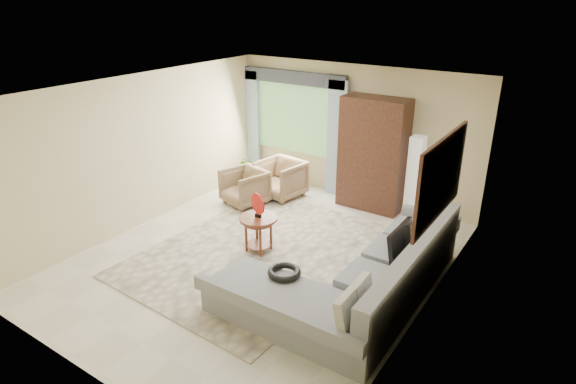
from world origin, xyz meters
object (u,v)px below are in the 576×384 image
Objects in this scene: floor_lamp at (414,177)px; armoire at (373,154)px; coffee_table at (259,234)px; sectional_sofa at (363,284)px; armchair_right at (281,179)px; tv_screen at (401,243)px; potted_plant at (252,169)px; armchair_left at (245,187)px.

armoire is at bearing -175.71° from floor_lamp.
floor_lamp is at bearing 59.91° from coffee_table.
sectional_sofa reaches higher than armchair_right.
armoire reaches higher than sectional_sofa.
tv_screen is 0.49× the size of floor_lamp.
coffee_table is 3.03m from potted_plant.
floor_lamp reaches higher than coffee_table.
coffee_table is at bearing -55.43° from armchair_right.
armchair_left is 1.34× the size of potted_plant.
armchair_right is (0.37, 0.69, 0.03)m from armchair_left.
armchair_right is at bearing -166.42° from floor_lamp.
sectional_sofa is 3.70m from armchair_left.
coffee_table is 2.77m from armoire.
tv_screen is at bearing -73.76° from floor_lamp.
sectional_sofa is at bearing -9.54° from coffee_table.
coffee_table is at bearing -105.72° from armoire.
floor_lamp is at bearing 22.46° from armchair_right.
tv_screen reaches higher than sectional_sofa.
tv_screen reaches higher than coffee_table.
tv_screen is 1.24× the size of coffee_table.
potted_plant is at bearing 145.61° from sectional_sofa.
potted_plant is (-1.93, 2.33, -0.03)m from coffee_table.
floor_lamp is at bearing 106.24° from tv_screen.
floor_lamp is at bearing 40.36° from armchair_left.
potted_plant is 0.27× the size of armoire.
tv_screen is 2.50m from floor_lamp.
coffee_table is at bearing -120.09° from floor_lamp.
armchair_left is 0.36× the size of armoire.
armchair_left reaches higher than potted_plant.
coffee_table is at bearing -50.35° from potted_plant.
tv_screen is at bearing -57.38° from armoire.
floor_lamp is at bearing 4.87° from potted_plant.
floor_lamp is (2.50, 0.60, 0.38)m from armchair_right.
coffee_table is 2.25m from armchair_right.
armoire is at bearing 74.28° from coffee_table.
armoire is (-1.50, 2.34, 0.33)m from tv_screen.
armoire is (-1.23, 2.90, 0.77)m from sectional_sofa.
sectional_sofa reaches higher than potted_plant.
sectional_sofa is 2.31× the size of floor_lamp.
tv_screen is at bearing 5.78° from coffee_table.
armchair_left is at bearing 162.67° from tv_screen.
armoire is (0.72, 2.57, 0.74)m from coffee_table.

